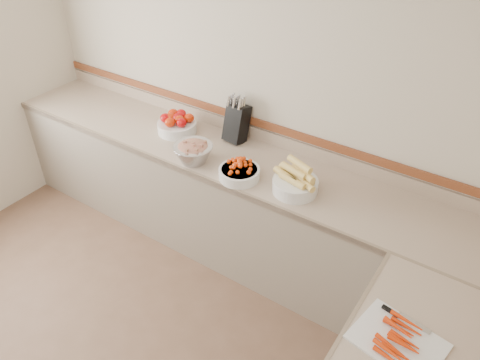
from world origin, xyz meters
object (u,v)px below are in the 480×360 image
Objects in this scene: corn_bowl at (296,182)px; cutting_board at (398,340)px; cherry_tomato_bowl at (239,171)px; tomato_bowl at (177,124)px; knife_block at (237,122)px; rhubarb_bowl at (193,152)px.

corn_bowl reaches higher than cutting_board.
cherry_tomato_bowl is at bearing -168.44° from corn_bowl.
tomato_bowl is 0.94× the size of corn_bowl.
tomato_bowl is 2.30m from cutting_board.
knife_block is at bearing 19.02° from tomato_bowl.
cherry_tomato_bowl is 0.65× the size of cutting_board.
corn_bowl is at bearing -25.69° from knife_block.
rhubarb_bowl is at bearing -172.95° from corn_bowl.
rhubarb_bowl is (-0.78, -0.10, 0.01)m from corn_bowl.
cutting_board is at bearing -23.92° from tomato_bowl.
cutting_board is (1.64, -1.09, -0.14)m from knife_block.
cutting_board is at bearing -33.67° from knife_block.
tomato_bowl is 0.81m from cherry_tomato_bowl.
tomato_bowl is at bearing 156.08° from cutting_board.
corn_bowl is at bearing -8.56° from tomato_bowl.
rhubarb_bowl is (-0.08, -0.43, -0.07)m from knife_block.
knife_block is at bearing 146.33° from cutting_board.
knife_block is at bearing 126.43° from cherry_tomato_bowl.
cherry_tomato_bowl is 1.50m from cutting_board.
cutting_board is at bearing -26.97° from cherry_tomato_bowl.
cutting_board is at bearing -21.05° from rhubarb_bowl.
corn_bowl is at bearing 141.28° from cutting_board.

